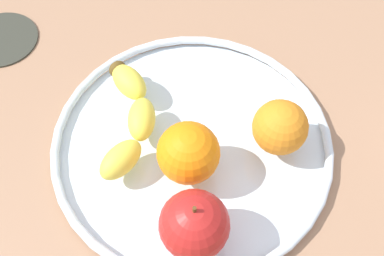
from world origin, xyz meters
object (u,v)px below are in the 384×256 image
at_px(fruit_bowl, 192,143).
at_px(apple, 194,225).
at_px(orange_center, 280,127).
at_px(banana, 130,116).
at_px(ambient_coaster, 1,39).
at_px(orange_front_right, 190,153).

relative_size(fruit_bowl, apple, 4.26).
relative_size(fruit_bowl, orange_center, 5.27).
relative_size(fruit_bowl, banana, 1.93).
distance_m(fruit_bowl, apple, 0.14).
xyz_separation_m(fruit_bowl, ambient_coaster, (0.16, 0.32, -0.01)).
distance_m(orange_front_right, ambient_coaster, 0.39).
bearing_deg(fruit_bowl, ambient_coaster, 63.23).
distance_m(apple, ambient_coaster, 0.45).
bearing_deg(orange_front_right, apple, -171.21).
relative_size(banana, apple, 2.21).
xyz_separation_m(banana, orange_front_right, (-0.06, -0.09, 0.02)).
relative_size(apple, ambient_coaster, 0.77).
xyz_separation_m(orange_front_right, ambient_coaster, (0.20, 0.32, -0.05)).
relative_size(apple, orange_center, 1.24).
relative_size(banana, orange_center, 2.73).
bearing_deg(orange_front_right, banana, 56.06).
xyz_separation_m(apple, orange_center, (0.14, -0.10, -0.00)).
height_order(orange_center, orange_front_right, orange_front_right).
height_order(fruit_bowl, apple, apple).
relative_size(fruit_bowl, ambient_coaster, 3.28).
distance_m(banana, apple, 0.18).
distance_m(banana, orange_front_right, 0.11).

